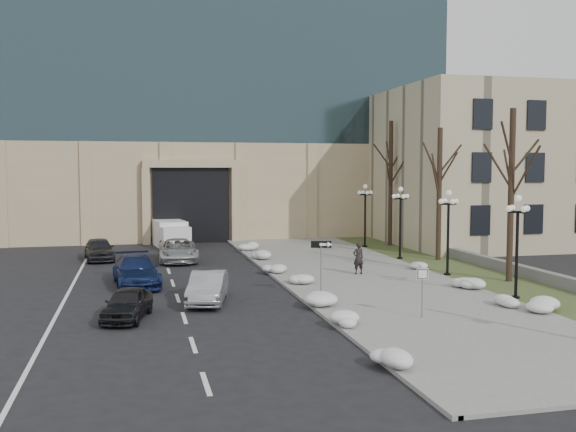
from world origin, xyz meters
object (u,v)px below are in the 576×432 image
object	(u,v)px
one_way_sign	(325,251)
lamppost_b	(448,221)
pedestrian	(358,258)
car_e	(99,249)
box_truck	(169,234)
car_b	(208,287)
car_d	(178,250)
lamppost_c	(400,213)
lamppost_a	(517,233)
car_c	(136,271)
keep_sign	(422,282)
car_a	(127,304)
lamppost_d	(365,207)

from	to	relation	value
one_way_sign	lamppost_b	size ratio (longest dim) A/B	0.55
pedestrian	one_way_sign	xyz separation A→B (m)	(-3.52, -5.25, 1.16)
car_e	box_truck	world-z (taller)	box_truck
car_b	one_way_sign	xyz separation A→B (m)	(5.33, -0.16, 1.47)
car_d	lamppost_c	xyz separation A→B (m)	(14.01, -2.77, 2.36)
car_b	lamppost_a	bearing A→B (deg)	1.82
car_c	keep_sign	world-z (taller)	keep_sign
car_b	lamppost_c	size ratio (longest dim) A/B	0.89
pedestrian	one_way_sign	bearing A→B (deg)	46.28
lamppost_b	box_truck	bearing A→B (deg)	128.34
car_a	car_e	bearing A→B (deg)	110.21
car_e	box_truck	distance (m)	8.40
car_a	car_c	xyz separation A→B (m)	(0.36, 7.40, 0.13)
car_d	lamppost_a	distance (m)	21.23
lamppost_c	car_e	bearing A→B (deg)	166.71
car_a	one_way_sign	bearing A→B (deg)	28.09
car_b	lamppost_c	bearing A→B (deg)	50.31
car_c	lamppost_c	world-z (taller)	lamppost_c
lamppost_c	car_c	bearing A→B (deg)	-162.33
lamppost_a	car_e	bearing A→B (deg)	137.30
one_way_sign	box_truck	bearing A→B (deg)	118.99
car_d	box_truck	xyz separation A→B (m)	(-0.09, 8.57, 0.23)
pedestrian	lamppost_a	distance (m)	9.34
box_truck	car_a	bearing A→B (deg)	-104.90
keep_sign	lamppost_d	world-z (taller)	lamppost_d
car_c	lamppost_d	size ratio (longest dim) A/B	1.09
lamppost_a	box_truck	bearing A→B (deg)	120.10
one_way_sign	lamppost_c	distance (m)	13.33
one_way_sign	lamppost_d	size ratio (longest dim) A/B	0.55
car_b	keep_sign	distance (m)	9.43
car_a	lamppost_a	xyz separation A→B (m)	(16.99, -0.30, 2.45)
one_way_sign	lamppost_c	xyz separation A→B (m)	(8.22, 10.46, 0.91)
car_e	lamppost_d	world-z (taller)	lamppost_d
car_b	pedestrian	distance (m)	10.22
lamppost_d	lamppost_b	bearing A→B (deg)	-90.00
pedestrian	keep_sign	xyz separation A→B (m)	(-1.08, -10.36, 0.51)
pedestrian	car_e	bearing A→B (deg)	-44.13
car_e	lamppost_a	bearing A→B (deg)	-49.90
car_c	lamppost_a	xyz separation A→B (m)	(16.63, -7.70, 2.32)
keep_sign	lamppost_a	size ratio (longest dim) A/B	0.43
car_d	box_truck	distance (m)	8.57
keep_sign	car_b	bearing A→B (deg)	161.55
car_b	lamppost_c	xyz separation A→B (m)	(13.56, 10.30, 2.38)
pedestrian	lamppost_a	size ratio (longest dim) A/B	0.37
box_truck	lamppost_c	size ratio (longest dim) A/B	1.34
car_a	one_way_sign	distance (m)	9.18
pedestrian	one_way_sign	world-z (taller)	one_way_sign
pedestrian	lamppost_a	xyz separation A→B (m)	(4.70, -7.80, 2.07)
car_b	car_d	size ratio (longest dim) A/B	0.82
lamppost_b	keep_sign	bearing A→B (deg)	-122.54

